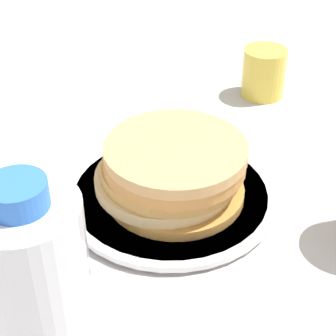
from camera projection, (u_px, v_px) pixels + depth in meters
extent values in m
plane|color=#BCB7AD|center=(186.00, 211.00, 0.63)|extent=(4.00, 4.00, 0.00)
cylinder|color=white|center=(168.00, 197.00, 0.64)|extent=(0.22, 0.22, 0.01)
cylinder|color=white|center=(168.00, 195.00, 0.64)|extent=(0.24, 0.24, 0.01)
cylinder|color=#C08338|center=(174.00, 191.00, 0.63)|extent=(0.16, 0.16, 0.01)
cylinder|color=tan|center=(164.00, 179.00, 0.63)|extent=(0.16, 0.16, 0.01)
cylinder|color=#C69048|center=(173.00, 168.00, 0.62)|extent=(0.16, 0.16, 0.01)
cylinder|color=#CB8743|center=(173.00, 161.00, 0.61)|extent=(0.16, 0.16, 0.01)
cylinder|color=tan|center=(178.00, 150.00, 0.60)|extent=(0.16, 0.16, 0.01)
cylinder|color=yellow|center=(264.00, 73.00, 0.84)|extent=(0.06, 0.06, 0.07)
cylinder|color=white|center=(39.00, 306.00, 0.40)|extent=(0.08, 0.08, 0.19)
cylinder|color=blue|center=(17.00, 195.00, 0.34)|extent=(0.04, 0.04, 0.02)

